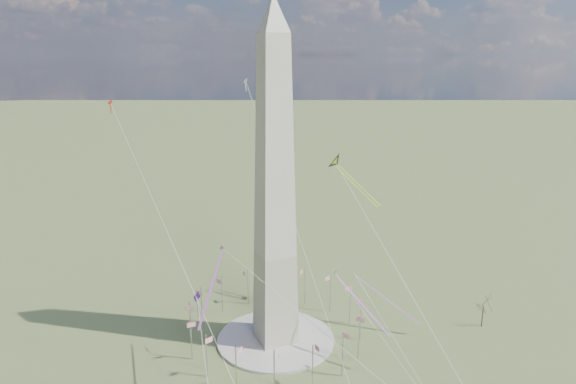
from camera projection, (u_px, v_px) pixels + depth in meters
name	position (u px, v px, depth m)	size (l,w,h in m)	color
ground	(276.00, 340.00, 158.25)	(2000.00, 2000.00, 0.00)	#4C582C
plaza	(276.00, 339.00, 158.14)	(36.00, 36.00, 0.80)	#AFA7A0
washington_monument	(275.00, 190.00, 145.85)	(15.56, 15.56, 100.00)	#A9A48D
flagpole_ring	(275.00, 319.00, 156.37)	(54.40, 54.40, 13.00)	#B5B7BC
tree_near	(484.00, 304.00, 164.37)	(6.24, 6.24, 10.92)	#48352B
kite_delta_black	(338.00, 164.00, 170.14)	(13.25, 18.50, 15.62)	black
kite_diamond_purple	(197.00, 300.00, 146.11)	(1.59, 2.72, 8.36)	#401973
kite_streamer_left	(354.00, 295.00, 145.21)	(8.84, 18.94, 13.75)	#FC274B
kite_streamer_mid	(214.00, 276.00, 135.72)	(12.76, 18.37, 14.55)	#FC274B
kite_streamer_right	(376.00, 290.00, 162.38)	(16.78, 16.21, 15.13)	#FC274B
kite_small_red	(110.00, 104.00, 154.51)	(1.53, 1.36, 4.15)	red
kite_small_white	(246.00, 82.00, 178.11)	(1.31, 2.05, 4.50)	white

